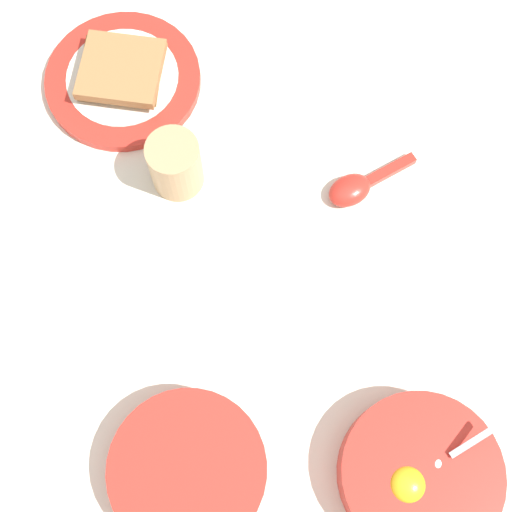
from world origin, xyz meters
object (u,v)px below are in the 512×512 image
(toast_plate, at_px, (123,80))
(congee_bowl, at_px, (190,470))
(egg_bowl, at_px, (419,474))
(drinking_cup, at_px, (175,164))
(soup_spoon, at_px, (356,187))
(toast_sandwich, at_px, (121,70))

(toast_plate, height_order, congee_bowl, congee_bowl)
(egg_bowl, bearing_deg, drinking_cup, -125.27)
(egg_bowl, relative_size, soup_spoon, 1.58)
(toast_plate, xyz_separation_m, drinking_cup, (0.11, 0.12, 0.04))
(egg_bowl, relative_size, congee_bowl, 1.01)
(toast_sandwich, height_order, drinking_cup, drinking_cup)
(toast_sandwich, relative_size, soup_spoon, 1.13)
(toast_plate, height_order, drinking_cup, drinking_cup)
(toast_sandwich, xyz_separation_m, congee_bowl, (0.45, 0.25, -0.00))
(egg_bowl, height_order, congee_bowl, egg_bowl)
(congee_bowl, bearing_deg, toast_sandwich, -150.72)
(toast_plate, relative_size, congee_bowl, 1.20)
(congee_bowl, bearing_deg, toast_plate, -150.59)
(soup_spoon, bearing_deg, toast_sandwich, -100.21)
(toast_sandwich, bearing_deg, congee_bowl, 29.28)
(toast_sandwich, xyz_separation_m, drinking_cup, (0.11, 0.12, 0.01))
(egg_bowl, distance_m, soup_spoon, 0.36)
(soup_spoon, height_order, congee_bowl, congee_bowl)
(toast_plate, bearing_deg, drinking_cup, 46.56)
(egg_bowl, bearing_deg, toast_sandwich, -127.53)
(egg_bowl, xyz_separation_m, soup_spoon, (-0.32, -0.15, -0.02))
(toast_plate, xyz_separation_m, toast_sandwich, (-0.00, 0.00, 0.02))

